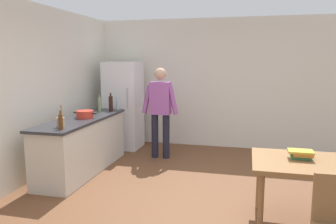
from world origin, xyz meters
name	(u,v)px	position (x,y,z in m)	size (l,w,h in m)	color
ground_plane	(194,203)	(0.00, 0.00, 0.00)	(14.00, 14.00, 0.00)	brown
wall_back	(218,84)	(0.00, 3.00, 1.35)	(6.40, 0.12, 2.70)	silver
wall_left	(24,93)	(-2.60, 0.20, 1.35)	(0.12, 5.60, 2.70)	silver
kitchen_counter	(83,145)	(-2.00, 0.80, 0.45)	(0.64, 2.20, 0.90)	beige
refrigerator	(124,105)	(-1.90, 2.40, 0.90)	(0.70, 0.67, 1.80)	white
person	(160,107)	(-0.95, 1.85, 0.98)	(0.70, 0.22, 1.70)	#1E1E2D
dining_table	(319,169)	(1.40, -0.30, 0.67)	(1.40, 0.90, 0.75)	olive
cooking_pot	(85,114)	(-1.96, 0.83, 0.96)	(0.40, 0.28, 0.12)	red
utensil_jar	(61,122)	(-1.92, 0.06, 0.98)	(0.11, 0.11, 0.32)	tan
bottle_water_clear	(118,103)	(-1.79, 1.83, 1.03)	(0.07, 0.07, 0.30)	silver
bottle_beer_brown	(61,122)	(-1.84, -0.08, 1.01)	(0.06, 0.06, 0.26)	#5B3314
bottle_wine_dark	(111,103)	(-1.83, 1.60, 1.05)	(0.08, 0.08, 0.34)	black
bottle_vinegar_tall	(100,105)	(-1.99, 1.46, 1.04)	(0.06, 0.06, 0.32)	gray
book_stack	(301,154)	(1.23, -0.22, 0.80)	(0.27, 0.21, 0.10)	#387A47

